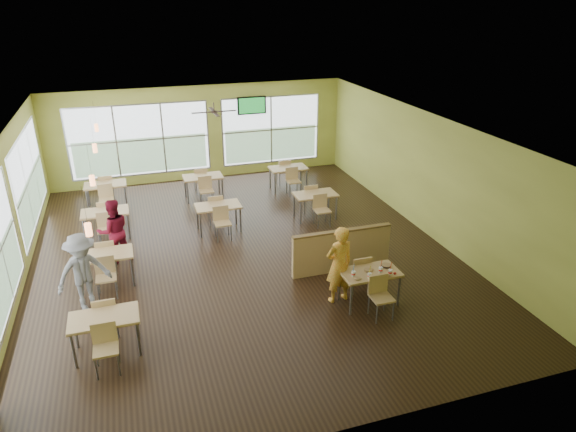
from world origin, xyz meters
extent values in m
plane|color=black|center=(0.00, 0.00, 0.00)|extent=(12.00, 12.00, 0.00)
plane|color=white|center=(0.00, 0.00, 3.20)|extent=(12.00, 12.00, 0.00)
cube|color=#C0C650|center=(0.00, 6.00, 1.60)|extent=(10.00, 0.04, 3.20)
cube|color=#C0C650|center=(0.00, -6.00, 1.60)|extent=(10.00, 0.04, 3.20)
cube|color=#C0C650|center=(-5.00, 0.00, 1.60)|extent=(0.04, 12.00, 3.20)
cube|color=#C0C650|center=(5.00, 0.00, 1.60)|extent=(0.04, 12.00, 3.20)
cube|color=white|center=(-4.98, 3.00, 1.53)|extent=(0.02, 4.50, 2.35)
cube|color=white|center=(-2.00, 5.98, 1.53)|extent=(4.50, 0.02, 2.35)
cube|color=white|center=(2.50, 5.98, 1.53)|extent=(3.50, 0.02, 2.35)
cube|color=#B7BABC|center=(-4.97, 0.50, 0.35)|extent=(0.04, 9.40, 0.05)
cube|color=#B7BABC|center=(0.25, 5.97, 0.35)|extent=(8.00, 0.04, 0.05)
cube|color=tan|center=(2.00, -3.00, 0.73)|extent=(1.20, 0.70, 0.04)
cube|color=brown|center=(2.00, -3.00, 0.70)|extent=(1.22, 0.71, 0.01)
cylinder|color=slate|center=(1.46, -3.29, 0.35)|extent=(0.05, 0.05, 0.71)
cylinder|color=slate|center=(2.54, -3.29, 0.35)|extent=(0.05, 0.05, 0.71)
cylinder|color=slate|center=(1.46, -2.71, 0.35)|extent=(0.05, 0.05, 0.71)
cylinder|color=slate|center=(2.54, -2.71, 0.35)|extent=(0.05, 0.05, 0.71)
cube|color=tan|center=(2.00, -2.45, 0.45)|extent=(0.42, 0.42, 0.04)
cube|color=tan|center=(2.00, -2.26, 0.67)|extent=(0.42, 0.04, 0.40)
cube|color=tan|center=(2.00, -3.55, 0.45)|extent=(0.42, 0.42, 0.04)
cube|color=tan|center=(2.00, -3.74, 0.67)|extent=(0.42, 0.04, 0.40)
cube|color=tan|center=(2.00, -1.55, 0.50)|extent=(2.40, 0.12, 1.00)
cube|color=brown|center=(2.00, -1.55, 1.02)|extent=(2.40, 0.14, 0.04)
cube|color=tan|center=(-3.20, -3.00, 0.73)|extent=(1.20, 0.70, 0.04)
cube|color=brown|center=(-3.20, -3.00, 0.70)|extent=(1.22, 0.71, 0.01)
cylinder|color=slate|center=(-3.74, -3.29, 0.35)|extent=(0.05, 0.05, 0.71)
cylinder|color=slate|center=(-2.66, -3.29, 0.35)|extent=(0.05, 0.05, 0.71)
cylinder|color=slate|center=(-3.74, -2.71, 0.35)|extent=(0.05, 0.05, 0.71)
cylinder|color=slate|center=(-2.66, -2.71, 0.35)|extent=(0.05, 0.05, 0.71)
cube|color=tan|center=(-3.20, -2.45, 0.45)|extent=(0.42, 0.42, 0.04)
cube|color=tan|center=(-3.20, -2.26, 0.67)|extent=(0.42, 0.04, 0.40)
cube|color=tan|center=(-3.20, -3.55, 0.45)|extent=(0.42, 0.42, 0.04)
cube|color=tan|center=(-3.20, -3.74, 0.67)|extent=(0.42, 0.04, 0.40)
cube|color=tan|center=(-3.20, -0.50, 0.73)|extent=(1.20, 0.70, 0.04)
cube|color=brown|center=(-3.20, -0.50, 0.70)|extent=(1.22, 0.71, 0.01)
cylinder|color=slate|center=(-3.74, -0.79, 0.35)|extent=(0.05, 0.05, 0.71)
cylinder|color=slate|center=(-2.66, -0.79, 0.35)|extent=(0.05, 0.05, 0.71)
cylinder|color=slate|center=(-3.74, -0.21, 0.35)|extent=(0.05, 0.05, 0.71)
cylinder|color=slate|center=(-2.66, -0.21, 0.35)|extent=(0.05, 0.05, 0.71)
cube|color=tan|center=(-3.20, 0.05, 0.45)|extent=(0.42, 0.42, 0.04)
cube|color=tan|center=(-3.20, 0.24, 0.67)|extent=(0.42, 0.04, 0.40)
cube|color=tan|center=(-3.20, -1.05, 0.45)|extent=(0.42, 0.42, 0.04)
cube|color=tan|center=(-3.20, -1.24, 0.67)|extent=(0.42, 0.04, 0.40)
cube|color=tan|center=(-3.20, 2.00, 0.73)|extent=(1.20, 0.70, 0.04)
cube|color=brown|center=(-3.20, 2.00, 0.70)|extent=(1.22, 0.71, 0.01)
cylinder|color=slate|center=(-3.74, 1.71, 0.35)|extent=(0.05, 0.05, 0.71)
cylinder|color=slate|center=(-2.66, 1.71, 0.35)|extent=(0.05, 0.05, 0.71)
cylinder|color=slate|center=(-3.74, 2.29, 0.35)|extent=(0.05, 0.05, 0.71)
cylinder|color=slate|center=(-2.66, 2.29, 0.35)|extent=(0.05, 0.05, 0.71)
cube|color=tan|center=(-3.20, 2.55, 0.45)|extent=(0.42, 0.42, 0.04)
cube|color=tan|center=(-3.20, 2.74, 0.67)|extent=(0.42, 0.04, 0.40)
cube|color=tan|center=(-3.20, 1.45, 0.45)|extent=(0.42, 0.42, 0.04)
cube|color=tan|center=(-3.20, 1.26, 0.67)|extent=(0.42, 0.04, 0.40)
cube|color=tan|center=(-3.20, 4.20, 0.73)|extent=(1.20, 0.70, 0.04)
cube|color=brown|center=(-3.20, 4.20, 0.70)|extent=(1.22, 0.71, 0.01)
cylinder|color=slate|center=(-3.74, 3.91, 0.35)|extent=(0.05, 0.05, 0.71)
cylinder|color=slate|center=(-2.66, 3.91, 0.35)|extent=(0.05, 0.05, 0.71)
cylinder|color=slate|center=(-3.74, 4.49, 0.35)|extent=(0.05, 0.05, 0.71)
cylinder|color=slate|center=(-2.66, 4.49, 0.35)|extent=(0.05, 0.05, 0.71)
cube|color=tan|center=(-3.20, 4.75, 0.45)|extent=(0.42, 0.42, 0.04)
cube|color=tan|center=(-3.20, 4.94, 0.67)|extent=(0.42, 0.04, 0.40)
cube|color=tan|center=(-3.20, 3.65, 0.45)|extent=(0.42, 0.42, 0.04)
cube|color=tan|center=(-3.20, 3.46, 0.67)|extent=(0.42, 0.04, 0.40)
cube|color=tan|center=(-0.30, 1.50, 0.73)|extent=(1.20, 0.70, 0.04)
cube|color=brown|center=(-0.30, 1.50, 0.70)|extent=(1.22, 0.71, 0.01)
cylinder|color=slate|center=(-0.84, 1.21, 0.35)|extent=(0.05, 0.05, 0.71)
cylinder|color=slate|center=(0.24, 1.21, 0.35)|extent=(0.05, 0.05, 0.71)
cylinder|color=slate|center=(-0.84, 1.79, 0.35)|extent=(0.05, 0.05, 0.71)
cylinder|color=slate|center=(0.24, 1.79, 0.35)|extent=(0.05, 0.05, 0.71)
cube|color=tan|center=(-0.30, 2.05, 0.45)|extent=(0.42, 0.42, 0.04)
cube|color=tan|center=(-0.30, 2.24, 0.67)|extent=(0.42, 0.04, 0.40)
cube|color=tan|center=(-0.30, 0.95, 0.45)|extent=(0.42, 0.42, 0.04)
cube|color=tan|center=(-0.30, 0.76, 0.67)|extent=(0.42, 0.04, 0.40)
cube|color=tan|center=(-0.30, 4.00, 0.73)|extent=(1.20, 0.70, 0.04)
cube|color=brown|center=(-0.30, 4.00, 0.70)|extent=(1.22, 0.71, 0.01)
cylinder|color=slate|center=(-0.84, 3.71, 0.35)|extent=(0.05, 0.05, 0.71)
cylinder|color=slate|center=(0.24, 3.71, 0.35)|extent=(0.05, 0.05, 0.71)
cylinder|color=slate|center=(-0.84, 4.29, 0.35)|extent=(0.05, 0.05, 0.71)
cylinder|color=slate|center=(0.24, 4.29, 0.35)|extent=(0.05, 0.05, 0.71)
cube|color=tan|center=(-0.30, 4.55, 0.45)|extent=(0.42, 0.42, 0.04)
cube|color=tan|center=(-0.30, 4.74, 0.67)|extent=(0.42, 0.04, 0.40)
cube|color=tan|center=(-0.30, 3.45, 0.45)|extent=(0.42, 0.42, 0.04)
cube|color=tan|center=(-0.30, 3.26, 0.67)|extent=(0.42, 0.04, 0.40)
cube|color=tan|center=(2.50, 1.50, 0.73)|extent=(1.20, 0.70, 0.04)
cube|color=brown|center=(2.50, 1.50, 0.70)|extent=(1.22, 0.71, 0.01)
cylinder|color=slate|center=(1.96, 1.21, 0.35)|extent=(0.05, 0.05, 0.71)
cylinder|color=slate|center=(3.04, 1.21, 0.35)|extent=(0.05, 0.05, 0.71)
cylinder|color=slate|center=(1.96, 1.79, 0.35)|extent=(0.05, 0.05, 0.71)
cylinder|color=slate|center=(3.04, 1.79, 0.35)|extent=(0.05, 0.05, 0.71)
cube|color=tan|center=(2.50, 2.05, 0.45)|extent=(0.42, 0.42, 0.04)
cube|color=tan|center=(2.50, 2.24, 0.67)|extent=(0.42, 0.04, 0.40)
cube|color=tan|center=(2.50, 0.95, 0.45)|extent=(0.42, 0.42, 0.04)
cube|color=tan|center=(2.50, 0.76, 0.67)|extent=(0.42, 0.04, 0.40)
cube|color=tan|center=(2.50, 4.00, 0.73)|extent=(1.20, 0.70, 0.04)
cube|color=brown|center=(2.50, 4.00, 0.70)|extent=(1.22, 0.71, 0.01)
cylinder|color=slate|center=(1.96, 3.71, 0.35)|extent=(0.05, 0.05, 0.71)
cylinder|color=slate|center=(3.04, 3.71, 0.35)|extent=(0.05, 0.05, 0.71)
cylinder|color=slate|center=(1.96, 4.29, 0.35)|extent=(0.05, 0.05, 0.71)
cylinder|color=slate|center=(3.04, 4.29, 0.35)|extent=(0.05, 0.05, 0.71)
cube|color=tan|center=(2.50, 4.55, 0.45)|extent=(0.42, 0.42, 0.04)
cube|color=tan|center=(2.50, 4.74, 0.67)|extent=(0.42, 0.04, 0.40)
cube|color=tan|center=(2.50, 3.45, 0.45)|extent=(0.42, 0.42, 0.04)
cube|color=tan|center=(2.50, 3.26, 0.67)|extent=(0.42, 0.04, 0.40)
cylinder|color=#2D2119|center=(-3.20, -3.00, 2.85)|extent=(0.01, 0.01, 0.70)
cylinder|color=#DA7A43|center=(-3.20, -3.00, 2.45)|extent=(0.11, 0.11, 0.22)
cylinder|color=#2D2119|center=(-3.20, -0.50, 2.85)|extent=(0.01, 0.01, 0.70)
cylinder|color=#DA7A43|center=(-3.20, -0.50, 2.45)|extent=(0.11, 0.11, 0.22)
cylinder|color=#2D2119|center=(-3.20, 2.00, 2.85)|extent=(0.01, 0.01, 0.70)
cylinder|color=#DA7A43|center=(-3.20, 2.00, 2.45)|extent=(0.11, 0.11, 0.22)
cylinder|color=#2D2119|center=(-3.20, 4.20, 2.85)|extent=(0.01, 0.01, 0.70)
cylinder|color=#DA7A43|center=(-3.20, 4.20, 2.45)|extent=(0.11, 0.11, 0.22)
cylinder|color=#2D2119|center=(0.00, 3.00, 3.08)|extent=(0.03, 0.03, 0.24)
cylinder|color=#2D2119|center=(0.00, 3.00, 2.94)|extent=(0.16, 0.16, 0.06)
cube|color=#2D2119|center=(0.35, 3.00, 2.94)|extent=(0.55, 0.10, 0.01)
cube|color=#2D2119|center=(0.00, 3.35, 2.94)|extent=(0.10, 0.55, 0.01)
cube|color=#2D2119|center=(-0.35, 3.00, 2.94)|extent=(0.55, 0.10, 0.01)
cube|color=#2D2119|center=(0.00, 2.65, 2.94)|extent=(0.10, 0.55, 0.01)
cube|color=black|center=(1.80, 5.90, 2.45)|extent=(1.00, 0.06, 0.60)
cube|color=#1E8A33|center=(1.80, 5.87, 2.45)|extent=(0.90, 0.01, 0.52)
imported|color=orange|center=(1.43, -2.70, 0.85)|extent=(0.68, 0.50, 1.70)
imported|color=maroon|center=(-2.98, 0.55, 0.79)|extent=(0.88, 0.74, 1.59)
imported|color=slate|center=(-3.58, -1.39, 0.84)|extent=(1.24, 0.97, 1.68)
cone|color=white|center=(1.59, -3.07, 0.81)|extent=(0.08, 0.08, 0.11)
cylinder|color=red|center=(1.59, -3.07, 0.81)|extent=(0.08, 0.08, 0.03)
cylinder|color=white|center=(1.59, -3.07, 0.87)|extent=(0.09, 0.09, 0.01)
cylinder|color=blue|center=(1.59, -3.07, 0.96)|extent=(0.02, 0.05, 0.20)
cone|color=white|center=(1.86, -3.24, 0.80)|extent=(0.08, 0.08, 0.11)
cylinder|color=red|center=(1.86, -3.24, 0.81)|extent=(0.08, 0.08, 0.03)
cylinder|color=white|center=(1.86, -3.24, 0.86)|extent=(0.09, 0.09, 0.01)
cylinder|color=yellow|center=(1.86, -3.24, 0.96)|extent=(0.02, 0.05, 0.20)
cone|color=white|center=(2.18, -3.10, 0.81)|extent=(0.09, 0.09, 0.11)
cylinder|color=red|center=(2.18, -3.10, 0.81)|extent=(0.08, 0.08, 0.03)
cylinder|color=white|center=(2.18, -3.10, 0.87)|extent=(0.09, 0.09, 0.01)
cylinder|color=red|center=(2.18, -3.10, 0.97)|extent=(0.01, 0.05, 0.21)
cone|color=white|center=(2.32, -3.25, 0.81)|extent=(0.09, 0.09, 0.12)
cylinder|color=red|center=(2.32, -3.25, 0.81)|extent=(0.08, 0.08, 0.03)
cylinder|color=white|center=(2.32, -3.25, 0.87)|extent=(0.09, 0.09, 0.01)
cylinder|color=red|center=(2.32, -3.25, 0.97)|extent=(0.01, 0.05, 0.21)
cylinder|color=black|center=(2.40, -2.92, 0.76)|extent=(0.18, 0.18, 0.01)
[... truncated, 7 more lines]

